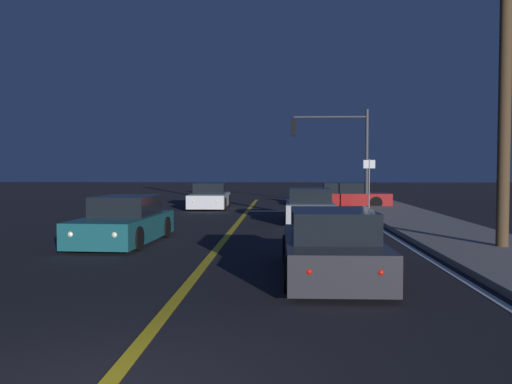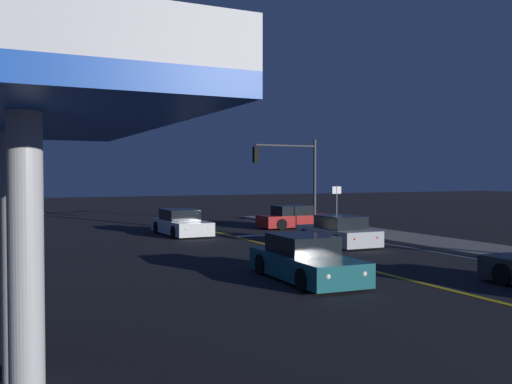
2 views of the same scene
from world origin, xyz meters
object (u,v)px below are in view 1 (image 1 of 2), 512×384
at_px(car_side_waiting_silver, 310,207).
at_px(utility_pole_right, 506,29).
at_px(car_lead_oncoming_red, 346,197).
at_px(car_far_approaching_charcoal, 331,247).
at_px(traffic_signal_near_right, 338,142).
at_px(street_sign_corner, 369,177).
at_px(car_distant_tail_white, 210,197).
at_px(car_mid_block_teal, 124,223).

xyz_separation_m(car_side_waiting_silver, utility_pole_right, (4.50, -7.89, 5.04)).
xyz_separation_m(car_lead_oncoming_red, car_far_approaching_charcoal, (-2.55, -19.56, 0.00)).
height_order(traffic_signal_near_right, street_sign_corner, traffic_signal_near_right).
distance_m(car_distant_tail_white, traffic_signal_near_right, 7.45).
bearing_deg(utility_pole_right, car_lead_oncoming_red, 97.41).
xyz_separation_m(car_lead_oncoming_red, car_distant_tail_white, (-7.39, -0.82, 0.00)).
xyz_separation_m(car_distant_tail_white, car_side_waiting_silver, (4.98, -7.37, -0.00)).
relative_size(car_distant_tail_white, utility_pole_right, 0.44).
xyz_separation_m(car_mid_block_teal, car_far_approaching_charcoal, (5.48, -4.73, 0.00)).
bearing_deg(car_side_waiting_silver, car_mid_block_teal, -129.39).
distance_m(car_lead_oncoming_red, utility_pole_right, 16.99).
relative_size(car_far_approaching_charcoal, traffic_signal_near_right, 0.90).
xyz_separation_m(traffic_signal_near_right, street_sign_corner, (1.24, -2.80, -1.81)).
xyz_separation_m(utility_pole_right, street_sign_corner, (-1.40, 12.68, -3.89)).
bearing_deg(car_far_approaching_charcoal, car_side_waiting_silver, 89.01).
distance_m(car_lead_oncoming_red, car_far_approaching_charcoal, 19.73).
bearing_deg(car_far_approaching_charcoal, car_mid_block_teal, 138.90).
height_order(car_distant_tail_white, street_sign_corner, street_sign_corner).
bearing_deg(car_lead_oncoming_red, car_far_approaching_charcoal, -6.97).
bearing_deg(utility_pole_right, car_distant_tail_white, 121.85).
bearing_deg(street_sign_corner, car_distant_tail_white, 162.25).
bearing_deg(car_far_approaching_charcoal, car_lead_oncoming_red, 82.28).
relative_size(car_distant_tail_white, street_sign_corner, 1.85).
bearing_deg(car_mid_block_teal, car_far_approaching_charcoal, 141.97).
height_order(traffic_signal_near_right, utility_pole_right, utility_pole_right).
bearing_deg(car_distant_tail_white, car_lead_oncoming_red, -175.19).
relative_size(traffic_signal_near_right, street_sign_corner, 2.04).
height_order(car_side_waiting_silver, traffic_signal_near_right, traffic_signal_near_right).
bearing_deg(car_side_waiting_silver, utility_pole_right, -59.43).
xyz_separation_m(car_mid_block_teal, traffic_signal_near_right, (7.48, 14.22, 2.95)).
xyz_separation_m(car_far_approaching_charcoal, street_sign_corner, (3.24, 16.15, 1.15)).
bearing_deg(car_mid_block_teal, utility_pole_right, 175.69).
distance_m(car_mid_block_teal, car_far_approaching_charcoal, 7.24).
relative_size(car_side_waiting_silver, traffic_signal_near_right, 0.84).
distance_m(car_far_approaching_charcoal, street_sign_corner, 16.51).
height_order(car_distant_tail_white, traffic_signal_near_right, traffic_signal_near_right).
xyz_separation_m(car_lead_oncoming_red, utility_pole_right, (2.09, -16.09, 5.04)).
bearing_deg(car_lead_oncoming_red, car_distant_tail_white, -83.17).
distance_m(car_distant_tail_white, car_side_waiting_silver, 8.90).
bearing_deg(street_sign_corner, car_side_waiting_silver, -122.96).
bearing_deg(car_distant_tail_white, car_side_waiting_silver, 122.46).
bearing_deg(utility_pole_right, street_sign_corner, 96.30).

